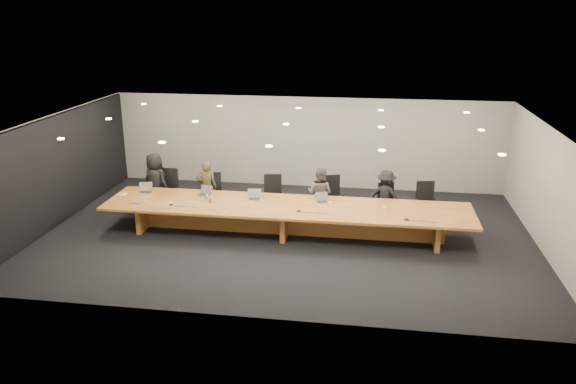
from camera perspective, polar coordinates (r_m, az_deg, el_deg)
name	(u,v)px	position (r m, az deg, el deg)	size (l,w,h in m)	color
ground	(286,234)	(14.00, -0.18, -4.27)	(12.00, 12.00, 0.00)	black
back_wall	(306,142)	(17.35, 1.84, 5.06)	(12.00, 0.02, 2.80)	beige
left_wall_panel	(58,171)	(15.56, -22.37, 1.99)	(0.08, 7.84, 2.74)	black
conference_table	(286,214)	(13.81, -0.19, -2.28)	(9.00, 1.80, 0.75)	brown
chair_far_left	(167,190)	(15.71, -12.21, 0.17)	(0.61, 0.61, 1.19)	black
chair_left	(213,194)	(15.31, -7.60, -0.17)	(0.58, 0.58, 1.13)	black
chair_mid_left	(273,196)	(14.99, -1.54, -0.40)	(0.58, 0.58, 1.14)	black
chair_mid_right	(332,197)	(14.94, 4.49, -0.51)	(0.58, 0.58, 1.14)	black
chair_right	(388,202)	(14.92, 10.12, -1.03)	(0.52, 0.52, 1.02)	black
chair_far_right	(426,203)	(14.91, 13.88, -1.11)	(0.56, 0.56, 1.11)	black
person_a	(155,182)	(15.81, -13.33, 1.00)	(0.79, 0.51, 1.61)	black
person_b	(207,187)	(15.28, -8.25, 0.46)	(0.54, 0.36, 1.48)	#34321C
person_c	(320,194)	(14.73, 3.25, -0.16)	(0.70, 0.54, 1.44)	#525154
person_d	(386,196)	(14.82, 9.89, -0.40)	(0.89, 0.51, 1.38)	black
laptop_a	(145,188)	(15.09, -14.28, 0.40)	(0.34, 0.24, 0.27)	tan
laptop_b	(204,191)	(14.55, -8.51, 0.10)	(0.32, 0.24, 0.26)	#C0B592
laptop_c	(254,195)	(14.12, -3.47, -0.28)	(0.34, 0.24, 0.27)	#C2B494
laptop_d	(323,198)	(13.93, 3.54, -0.60)	(0.31, 0.22, 0.24)	tan
water_bottle	(207,198)	(14.14, -8.26, -0.57)	(0.06, 0.06, 0.20)	silver
amber_mug	(210,201)	(14.07, -7.91, -0.87)	(0.07, 0.07, 0.09)	brown
paper_cup_near	(330,203)	(13.77, 4.28, -1.17)	(0.08, 0.08, 0.09)	silver
paper_cup_far	(385,208)	(13.61, 9.78, -1.62)	(0.09, 0.09, 0.10)	silver
notepad	(122,194)	(15.17, -16.52, -0.20)	(0.22, 0.18, 0.01)	white
lime_gadget	(122,193)	(15.18, -16.51, -0.11)	(0.16, 0.09, 0.02)	#53B32F
av_box	(137,203)	(14.38, -15.13, -1.05)	(0.22, 0.17, 0.03)	#9F9EA3
mic_left	(171,204)	(14.07, -11.81, -1.23)	(0.11, 0.11, 0.03)	black
mic_center	(299,211)	(13.33, 1.10, -1.93)	(0.11, 0.11, 0.03)	black
mic_right	(407,219)	(13.10, 11.98, -2.72)	(0.14, 0.14, 0.03)	black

